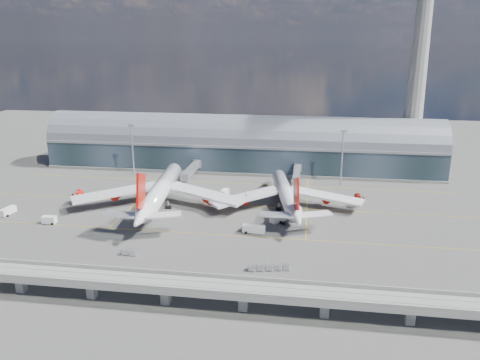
# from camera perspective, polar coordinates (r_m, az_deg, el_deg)

# --- Properties ---
(ground) EXTENTS (500.00, 500.00, 0.00)m
(ground) POSITION_cam_1_polar(r_m,az_deg,el_deg) (172.99, -3.63, -5.26)
(ground) COLOR #474744
(ground) RESTS_ON ground
(taxi_lines) EXTENTS (200.00, 80.12, 0.01)m
(taxi_lines) POSITION_cam_1_polar(r_m,az_deg,el_deg) (193.23, -2.28, -2.82)
(taxi_lines) COLOR gold
(taxi_lines) RESTS_ON ground
(terminal) EXTENTS (200.00, 30.00, 28.00)m
(terminal) POSITION_cam_1_polar(r_m,az_deg,el_deg) (243.07, 0.13, 4.10)
(terminal) COLOR #1E2C33
(terminal) RESTS_ON ground
(control_tower) EXTENTS (19.00, 19.00, 103.00)m
(control_tower) POSITION_cam_1_polar(r_m,az_deg,el_deg) (245.26, 20.90, 12.66)
(control_tower) COLOR gray
(control_tower) RESTS_ON ground
(guideway) EXTENTS (220.00, 8.50, 7.20)m
(guideway) POSITION_cam_1_polar(r_m,az_deg,el_deg) (122.75, -9.12, -12.51)
(guideway) COLOR gray
(guideway) RESTS_ON ground
(floodlight_mast_left) EXTENTS (3.00, 0.70, 25.70)m
(floodlight_mast_left) POSITION_cam_1_polar(r_m,az_deg,el_deg) (233.48, -12.97, 3.71)
(floodlight_mast_left) COLOR gray
(floodlight_mast_left) RESTS_ON ground
(floodlight_mast_right) EXTENTS (3.00, 0.70, 25.70)m
(floodlight_mast_right) POSITION_cam_1_polar(r_m,az_deg,el_deg) (218.31, 12.34, 2.85)
(floodlight_mast_right) COLOR gray
(floodlight_mast_right) RESTS_ON ground
(airliner_left) EXTENTS (72.64, 76.37, 23.26)m
(airliner_left) POSITION_cam_1_polar(r_m,az_deg,el_deg) (189.19, -9.74, -1.37)
(airliner_left) COLOR white
(airliner_left) RESTS_ON ground
(airliner_right) EXTENTS (63.01, 65.94, 21.01)m
(airliner_right) POSITION_cam_1_polar(r_m,az_deg,el_deg) (186.39, 5.64, -1.87)
(airliner_right) COLOR white
(airliner_right) RESTS_ON ground
(jet_bridge_left) EXTENTS (4.40, 28.00, 7.25)m
(jet_bridge_left) POSITION_cam_1_polar(r_m,az_deg,el_deg) (224.76, -5.88, 1.33)
(jet_bridge_left) COLOR gray
(jet_bridge_left) RESTS_ON ground
(jet_bridge_right) EXTENTS (4.40, 32.00, 7.25)m
(jet_bridge_right) POSITION_cam_1_polar(r_m,az_deg,el_deg) (216.26, 6.92, 0.67)
(jet_bridge_right) COLOR gray
(jet_bridge_right) RESTS_ON ground
(service_truck_0) EXTENTS (3.14, 7.10, 2.84)m
(service_truck_0) POSITION_cam_1_polar(r_m,az_deg,el_deg) (201.04, -26.43, -3.41)
(service_truck_0) COLOR silver
(service_truck_0) RESTS_ON ground
(service_truck_1) EXTENTS (5.14, 2.70, 2.92)m
(service_truck_1) POSITION_cam_1_polar(r_m,az_deg,el_deg) (185.24, -22.24, -4.53)
(service_truck_1) COLOR silver
(service_truck_1) RESTS_ON ground
(service_truck_2) EXTENTS (7.90, 2.91, 2.81)m
(service_truck_2) POSITION_cam_1_polar(r_m,az_deg,el_deg) (163.72, 1.68, -6.00)
(service_truck_2) COLOR silver
(service_truck_2) RESTS_ON ground
(service_truck_3) EXTENTS (6.41, 6.83, 3.28)m
(service_truck_3) POSITION_cam_1_polar(r_m,az_deg,el_deg) (173.33, 4.70, -4.64)
(service_truck_3) COLOR silver
(service_truck_3) RESTS_ON ground
(service_truck_4) EXTENTS (3.44, 5.54, 2.98)m
(service_truck_4) POSITION_cam_1_polar(r_m,az_deg,el_deg) (200.90, -1.89, -1.58)
(service_truck_4) COLOR silver
(service_truck_4) RESTS_ON ground
(service_truck_5) EXTENTS (5.75, 4.92, 2.67)m
(service_truck_5) POSITION_cam_1_polar(r_m,az_deg,el_deg) (212.56, -7.54, -0.72)
(service_truck_5) COLOR silver
(service_truck_5) RESTS_ON ground
(cargo_train_0) EXTENTS (5.06, 2.23, 1.66)m
(cargo_train_0) POSITION_cam_1_polar(r_m,az_deg,el_deg) (151.96, -13.37, -8.62)
(cargo_train_0) COLOR gray
(cargo_train_0) RESTS_ON ground
(cargo_train_1) EXTENTS (12.62, 4.16, 1.67)m
(cargo_train_1) POSITION_cam_1_polar(r_m,az_deg,el_deg) (139.26, 3.63, -10.62)
(cargo_train_1) COLOR gray
(cargo_train_1) RESTS_ON ground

